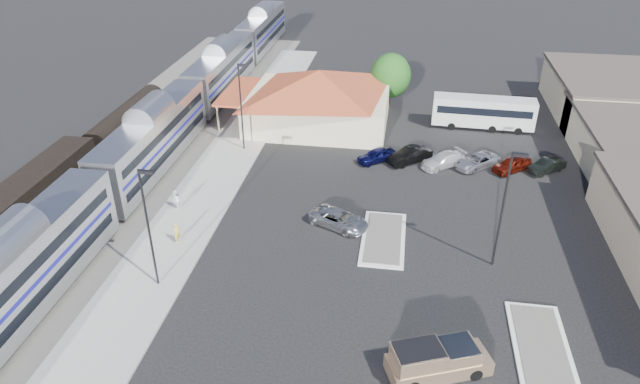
# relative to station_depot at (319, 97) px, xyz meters

# --- Properties ---
(ground) EXTENTS (280.00, 280.00, 0.00)m
(ground) POSITION_rel_station_depot_xyz_m (4.56, -24.00, -3.13)
(ground) COLOR black
(ground) RESTS_ON ground
(railbed) EXTENTS (16.00, 100.00, 0.12)m
(railbed) POSITION_rel_station_depot_xyz_m (-16.44, -16.00, -3.07)
(railbed) COLOR #4C4944
(railbed) RESTS_ON ground
(platform) EXTENTS (5.50, 92.00, 0.18)m
(platform) POSITION_rel_station_depot_xyz_m (-7.44, -18.00, -3.04)
(platform) COLOR gray
(platform) RESTS_ON ground
(passenger_train) EXTENTS (3.00, 104.00, 5.55)m
(passenger_train) POSITION_rel_station_depot_xyz_m (-13.44, -13.35, -0.26)
(passenger_train) COLOR silver
(passenger_train) RESTS_ON ground
(freight_cars) EXTENTS (2.80, 46.00, 4.00)m
(freight_cars) POSITION_rel_station_depot_xyz_m (-19.44, -22.74, -1.21)
(freight_cars) COLOR black
(freight_cars) RESTS_ON ground
(station_depot) EXTENTS (18.35, 12.24, 6.20)m
(station_depot) POSITION_rel_station_depot_xyz_m (0.00, 0.00, 0.00)
(station_depot) COLOR #C3B58F
(station_depot) RESTS_ON ground
(traffic_island_south) EXTENTS (3.30, 7.50, 0.21)m
(traffic_island_south) POSITION_rel_station_depot_xyz_m (8.56, -22.00, -3.03)
(traffic_island_south) COLOR silver
(traffic_island_south) RESTS_ON ground
(traffic_island_north) EXTENTS (3.30, 7.50, 0.21)m
(traffic_island_north) POSITION_rel_station_depot_xyz_m (18.56, -32.00, -3.03)
(traffic_island_north) COLOR silver
(traffic_island_north) RESTS_ON ground
(lamp_plat_s) EXTENTS (1.08, 0.25, 9.00)m
(lamp_plat_s) POSITION_rel_station_depot_xyz_m (-6.34, -30.00, 2.21)
(lamp_plat_s) COLOR black
(lamp_plat_s) RESTS_ON ground
(lamp_plat_n) EXTENTS (1.08, 0.25, 9.00)m
(lamp_plat_n) POSITION_rel_station_depot_xyz_m (-6.34, -8.00, 2.21)
(lamp_plat_n) COLOR black
(lamp_plat_n) RESTS_ON ground
(lamp_lot) EXTENTS (1.08, 0.25, 9.00)m
(lamp_lot) POSITION_rel_station_depot_xyz_m (16.66, -24.00, 2.21)
(lamp_lot) COLOR black
(lamp_lot) RESTS_ON ground
(tree_depot) EXTENTS (4.71, 4.71, 6.63)m
(tree_depot) POSITION_rel_station_depot_xyz_m (7.56, 6.00, 0.89)
(tree_depot) COLOR #382314
(tree_depot) RESTS_ON ground
(pickup_truck) EXTENTS (6.17, 4.11, 2.00)m
(pickup_truck) POSITION_rel_station_depot_xyz_m (12.38, -34.95, -2.18)
(pickup_truck) COLOR tan
(pickup_truck) RESTS_ON ground
(suv) EXTENTS (5.38, 4.14, 1.36)m
(suv) POSITION_rel_station_depot_xyz_m (4.90, -20.69, -2.45)
(suv) COLOR #9FA2A6
(suv) RESTS_ON ground
(coach_bus) EXTENTS (10.94, 2.78, 3.48)m
(coach_bus) POSITION_rel_station_depot_xyz_m (17.97, 1.50, -1.12)
(coach_bus) COLOR white
(coach_bus) RESTS_ON ground
(person_a) EXTENTS (0.58, 0.70, 1.64)m
(person_a) POSITION_rel_station_depot_xyz_m (-6.90, -25.01, -2.13)
(person_a) COLOR gold
(person_a) RESTS_ON platform
(person_b) EXTENTS (0.78, 0.94, 1.73)m
(person_b) POSITION_rel_station_depot_xyz_m (-8.81, -20.41, -2.09)
(person_b) COLOR white
(person_b) RESTS_ON platform
(parked_car_a) EXTENTS (4.12, 3.58, 1.34)m
(parked_car_a) POSITION_rel_station_depot_xyz_m (7.07, -8.63, -2.46)
(parked_car_a) COLOR #0C0D3E
(parked_car_a) RESTS_ON ground
(parked_car_b) EXTENTS (4.57, 4.05, 1.50)m
(parked_car_b) POSITION_rel_station_depot_xyz_m (10.27, -8.33, -2.38)
(parked_car_b) COLOR black
(parked_car_b) RESTS_ON ground
(parked_car_c) EXTENTS (4.80, 4.33, 1.34)m
(parked_car_c) POSITION_rel_station_depot_xyz_m (13.47, -8.63, -2.46)
(parked_car_c) COLOR white
(parked_car_c) RESTS_ON ground
(parked_car_d) EXTENTS (5.00, 4.72, 1.31)m
(parked_car_d) POSITION_rel_station_depot_xyz_m (16.67, -8.33, -2.48)
(parked_car_d) COLOR #96989E
(parked_car_d) RESTS_ON ground
(parked_car_e) EXTENTS (4.20, 3.92, 1.40)m
(parked_car_e) POSITION_rel_station_depot_xyz_m (19.87, -8.63, -2.43)
(parked_car_e) COLOR maroon
(parked_car_e) RESTS_ON ground
(parked_car_f) EXTENTS (3.94, 3.47, 1.29)m
(parked_car_f) POSITION_rel_station_depot_xyz_m (23.07, -8.33, -2.49)
(parked_car_f) COLOR black
(parked_car_f) RESTS_ON ground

